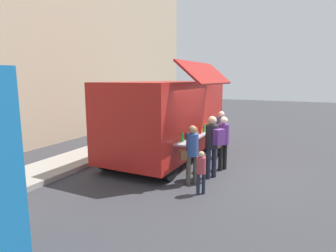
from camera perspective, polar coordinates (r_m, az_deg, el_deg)
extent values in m
plane|color=#38383D|center=(8.88, 9.64, -9.04)|extent=(60.00, 60.00, 0.00)
cube|color=#9E998E|center=(8.84, -27.88, -9.64)|extent=(28.00, 1.60, 0.15)
cube|color=#B31E18|center=(9.95, -0.13, 2.05)|extent=(5.61, 2.53, 2.42)
cube|color=#B31E18|center=(8.74, 7.74, 10.63)|extent=(3.07, 0.86, 0.69)
cube|color=black|center=(8.95, 4.89, 3.03)|extent=(2.91, 0.16, 1.09)
cube|color=#B7B7BC|center=(9.00, 6.09, -1.92)|extent=(3.06, 0.41, 0.05)
cylinder|color=green|center=(7.93, 2.90, -2.35)|extent=(0.08, 0.08, 0.25)
cylinder|color=black|center=(8.24, 3.76, -2.07)|extent=(0.07, 0.07, 0.20)
cylinder|color=black|center=(8.54, 4.63, -1.66)|extent=(0.07, 0.07, 0.20)
cylinder|color=yellow|center=(8.82, 5.80, -1.14)|extent=(0.06, 0.06, 0.26)
cylinder|color=red|center=(9.11, 6.59, -0.89)|extent=(0.08, 0.08, 0.23)
cylinder|color=green|center=(9.41, 7.33, -0.55)|extent=(0.07, 0.07, 0.23)
cylinder|color=yellow|center=(9.72, 7.61, -0.21)|extent=(0.08, 0.08, 0.24)
cylinder|color=green|center=(10.02, 8.28, -0.01)|extent=(0.08, 0.08, 0.21)
cube|color=black|center=(12.40, 5.51, 5.53)|extent=(0.12, 2.06, 1.06)
cylinder|color=black|center=(12.43, -0.24, -1.37)|extent=(0.90, 0.28, 0.90)
cylinder|color=black|center=(11.66, 9.12, -2.23)|extent=(0.90, 0.28, 0.90)
cylinder|color=black|center=(9.00, -12.20, -5.88)|extent=(0.90, 0.28, 0.90)
cylinder|color=black|center=(7.90, 0.05, -7.86)|extent=(0.90, 0.28, 0.90)
cylinder|color=#2C5C36|center=(14.58, -1.76, 0.42)|extent=(0.60, 0.60, 0.98)
cylinder|color=black|center=(8.85, 10.60, -6.34)|extent=(0.13, 0.13, 0.82)
cylinder|color=black|center=(9.02, 11.47, -6.07)|extent=(0.13, 0.13, 0.82)
cylinder|color=#582B7E|center=(8.77, 11.19, -1.65)|extent=(0.34, 0.34, 0.62)
sphere|color=beige|center=(8.70, 11.28, 1.12)|extent=(0.23, 0.23, 0.23)
cube|color=brown|center=(8.61, 10.03, -3.59)|extent=(0.24, 0.21, 0.24)
cylinder|color=#1F2537|center=(8.09, 8.16, -7.59)|extent=(0.14, 0.14, 0.88)
cylinder|color=#1F2537|center=(8.25, 9.35, -7.28)|extent=(0.14, 0.14, 0.88)
cylinder|color=#222128|center=(7.98, 8.90, -2.12)|extent=(0.36, 0.36, 0.67)
sphere|color=tan|center=(7.90, 8.99, 1.12)|extent=(0.25, 0.25, 0.25)
cube|color=#5D307E|center=(7.79, 10.36, -2.22)|extent=(0.36, 0.31, 0.43)
cylinder|color=#4E4A3E|center=(7.62, 4.16, -8.98)|extent=(0.13, 0.13, 0.79)
cylinder|color=#4E4A3E|center=(7.71, 5.59, -8.77)|extent=(0.13, 0.13, 0.79)
cylinder|color=#2E4E93|center=(7.47, 4.96, -3.83)|extent=(0.33, 0.33, 0.60)
sphere|color=#A37555|center=(7.39, 5.00, -0.74)|extent=(0.22, 0.22, 0.22)
cube|color=brown|center=(7.42, 3.14, -5.88)|extent=(0.23, 0.23, 0.23)
cylinder|color=#1F253A|center=(10.21, 10.80, -4.19)|extent=(0.13, 0.13, 0.83)
cylinder|color=#1F253A|center=(10.41, 10.36, -3.91)|extent=(0.13, 0.13, 0.83)
cylinder|color=#2E4F8C|center=(10.16, 10.70, -0.07)|extent=(0.34, 0.34, 0.62)
sphere|color=beige|center=(10.10, 10.78, 2.32)|extent=(0.23, 0.23, 0.23)
cylinder|color=#1F253A|center=(7.07, 6.14, -11.63)|extent=(0.08, 0.08, 0.54)
cylinder|color=#1F253A|center=(7.11, 7.25, -11.51)|extent=(0.08, 0.08, 0.54)
cylinder|color=#AD3A42|center=(6.93, 6.77, -7.94)|extent=(0.22, 0.22, 0.41)
sphere|color=tan|center=(6.85, 6.82, -5.73)|extent=(0.15, 0.15, 0.15)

